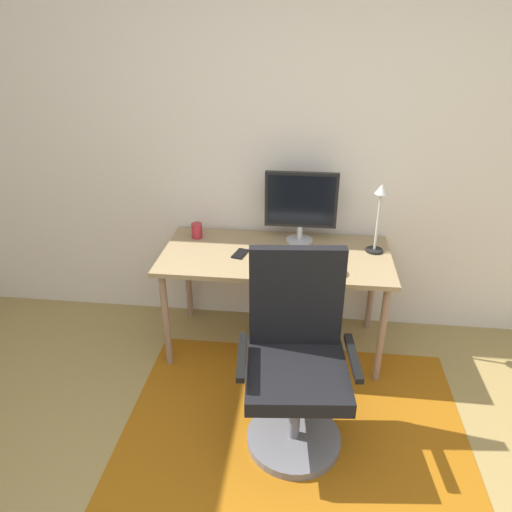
{
  "coord_description": "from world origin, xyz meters",
  "views": [
    {
      "loc": [
        0.05,
        -0.96,
        2.06
      ],
      "look_at": [
        -0.23,
        1.53,
        0.81
      ],
      "focal_mm": 33.5,
      "sensor_mm": 36.0,
      "label": 1
    }
  ],
  "objects_px": {
    "keyboard": "(292,270)",
    "office_chair": "(296,368)",
    "computer_mouse": "(341,271)",
    "coffee_cup": "(197,231)",
    "monitor": "(301,203)",
    "desk": "(276,263)",
    "cell_phone": "(240,254)",
    "desk_lamp": "(379,211)"
  },
  "relations": [
    {
      "from": "monitor",
      "to": "computer_mouse",
      "type": "relative_size",
      "value": 4.6
    },
    {
      "from": "keyboard",
      "to": "cell_phone",
      "type": "xyz_separation_m",
      "value": [
        -0.34,
        0.19,
        -0.0
      ]
    },
    {
      "from": "monitor",
      "to": "coffee_cup",
      "type": "distance_m",
      "value": 0.73
    },
    {
      "from": "monitor",
      "to": "keyboard",
      "type": "xyz_separation_m",
      "value": [
        -0.03,
        -0.44,
        -0.26
      ]
    },
    {
      "from": "office_chair",
      "to": "cell_phone",
      "type": "bearing_deg",
      "value": 111.94
    },
    {
      "from": "computer_mouse",
      "to": "office_chair",
      "type": "distance_m",
      "value": 0.67
    },
    {
      "from": "keyboard",
      "to": "desk_lamp",
      "type": "relative_size",
      "value": 0.95
    },
    {
      "from": "computer_mouse",
      "to": "cell_phone",
      "type": "relative_size",
      "value": 0.74
    },
    {
      "from": "cell_phone",
      "to": "office_chair",
      "type": "relative_size",
      "value": 0.13
    },
    {
      "from": "keyboard",
      "to": "desk_lamp",
      "type": "bearing_deg",
      "value": 33.38
    },
    {
      "from": "computer_mouse",
      "to": "desk_lamp",
      "type": "bearing_deg",
      "value": 55.76
    },
    {
      "from": "keyboard",
      "to": "desk_lamp",
      "type": "distance_m",
      "value": 0.67
    },
    {
      "from": "cell_phone",
      "to": "coffee_cup",
      "type": "bearing_deg",
      "value": 159.7
    },
    {
      "from": "desk",
      "to": "keyboard",
      "type": "bearing_deg",
      "value": -63.66
    },
    {
      "from": "desk",
      "to": "keyboard",
      "type": "height_order",
      "value": "keyboard"
    },
    {
      "from": "desk",
      "to": "desk_lamp",
      "type": "distance_m",
      "value": 0.73
    },
    {
      "from": "desk",
      "to": "desk_lamp",
      "type": "relative_size",
      "value": 3.24
    },
    {
      "from": "monitor",
      "to": "desk_lamp",
      "type": "height_order",
      "value": "monitor"
    },
    {
      "from": "keyboard",
      "to": "monitor",
      "type": "bearing_deg",
      "value": 86.63
    },
    {
      "from": "keyboard",
      "to": "office_chair",
      "type": "height_order",
      "value": "office_chair"
    },
    {
      "from": "office_chair",
      "to": "monitor",
      "type": "bearing_deg",
      "value": 85.67
    },
    {
      "from": "keyboard",
      "to": "computer_mouse",
      "type": "relative_size",
      "value": 4.13
    },
    {
      "from": "desk",
      "to": "office_chair",
      "type": "xyz_separation_m",
      "value": [
        0.17,
        -0.79,
        -0.19
      ]
    },
    {
      "from": "cell_phone",
      "to": "computer_mouse",
      "type": "bearing_deg",
      "value": -2.33
    },
    {
      "from": "computer_mouse",
      "to": "cell_phone",
      "type": "xyz_separation_m",
      "value": [
        -0.63,
        0.19,
        -0.01
      ]
    },
    {
      "from": "desk",
      "to": "office_chair",
      "type": "relative_size",
      "value": 1.38
    },
    {
      "from": "coffee_cup",
      "to": "cell_phone",
      "type": "relative_size",
      "value": 0.73
    },
    {
      "from": "keyboard",
      "to": "desk_lamp",
      "type": "xyz_separation_m",
      "value": [
        0.51,
        0.34,
        0.27
      ]
    },
    {
      "from": "cell_phone",
      "to": "desk_lamp",
      "type": "relative_size",
      "value": 0.31
    },
    {
      "from": "keyboard",
      "to": "coffee_cup",
      "type": "distance_m",
      "value": 0.8
    },
    {
      "from": "cell_phone",
      "to": "keyboard",
      "type": "bearing_deg",
      "value": -15.28
    },
    {
      "from": "desk",
      "to": "coffee_cup",
      "type": "distance_m",
      "value": 0.6
    },
    {
      "from": "monitor",
      "to": "cell_phone",
      "type": "bearing_deg",
      "value": -145.82
    },
    {
      "from": "desk",
      "to": "coffee_cup",
      "type": "height_order",
      "value": "coffee_cup"
    },
    {
      "from": "computer_mouse",
      "to": "desk_lamp",
      "type": "xyz_separation_m",
      "value": [
        0.23,
        0.33,
        0.26
      ]
    },
    {
      "from": "coffee_cup",
      "to": "office_chair",
      "type": "height_order",
      "value": "office_chair"
    },
    {
      "from": "keyboard",
      "to": "computer_mouse",
      "type": "xyz_separation_m",
      "value": [
        0.29,
        0.01,
        0.01
      ]
    },
    {
      "from": "computer_mouse",
      "to": "coffee_cup",
      "type": "distance_m",
      "value": 1.05
    },
    {
      "from": "monitor",
      "to": "office_chair",
      "type": "xyz_separation_m",
      "value": [
        0.03,
        -1.0,
        -0.53
      ]
    },
    {
      "from": "desk",
      "to": "desk_lamp",
      "type": "bearing_deg",
      "value": 9.43
    },
    {
      "from": "desk_lamp",
      "to": "office_chair",
      "type": "bearing_deg",
      "value": -117.24
    },
    {
      "from": "desk",
      "to": "computer_mouse",
      "type": "height_order",
      "value": "computer_mouse"
    }
  ]
}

